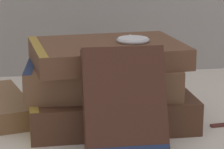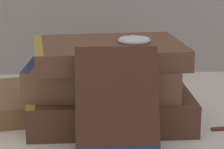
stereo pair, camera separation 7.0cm
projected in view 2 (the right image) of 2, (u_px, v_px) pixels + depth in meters
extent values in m
plane|color=beige|center=(78.00, 134.00, 0.73)|extent=(3.00, 3.00, 0.00)
cube|color=#4C2D1E|center=(110.00, 106.00, 0.77)|extent=(0.23, 0.17, 0.05)
cube|color=olive|center=(35.00, 108.00, 0.76)|extent=(0.02, 0.17, 0.05)
cube|color=brown|center=(104.00, 75.00, 0.77)|extent=(0.23, 0.18, 0.04)
cube|color=navy|center=(35.00, 74.00, 0.77)|extent=(0.03, 0.16, 0.04)
cube|color=brown|center=(108.00, 53.00, 0.75)|extent=(0.22, 0.17, 0.03)
cube|color=olive|center=(38.00, 55.00, 0.73)|extent=(0.03, 0.15, 0.03)
cube|color=#422319|center=(117.00, 102.00, 0.65)|extent=(0.10, 0.07, 0.13)
cylinder|color=silver|center=(134.00, 40.00, 0.75)|extent=(0.04, 0.04, 0.01)
torus|color=silver|center=(134.00, 40.00, 0.75)|extent=(0.05, 0.05, 0.01)
sphere|color=silver|center=(133.00, 37.00, 0.77)|extent=(0.01, 0.01, 0.01)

